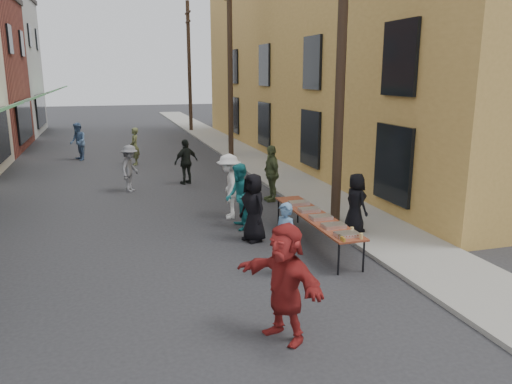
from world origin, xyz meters
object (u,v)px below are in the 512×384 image
guest_front_a (253,208)px  server (356,203)px  catering_tray_sausage (347,234)px  utility_pole_mid (230,65)px  guest_front_c (239,197)px  utility_pole_near (341,58)px  serving_table (316,217)px  utility_pole_far (189,68)px

guest_front_a → server: bearing=63.6°
catering_tray_sausage → guest_front_a: 2.76m
utility_pole_mid → guest_front_c: (-2.70, -11.70, -3.61)m
utility_pole_near → serving_table: (-1.26, -1.51, -3.79)m
guest_front_a → server: 2.69m
guest_front_c → catering_tray_sausage: bearing=28.1°
utility_pole_mid → utility_pole_far: (0.00, 12.00, 0.00)m
utility_pole_far → server: bearing=-89.9°
utility_pole_far → serving_table: 25.82m
guest_front_c → guest_front_a: bearing=10.0°
utility_pole_far → guest_front_c: (-2.70, -23.70, -3.61)m
guest_front_c → server: (2.75, -1.36, -0.03)m
utility_pole_near → guest_front_c: (-2.70, 0.30, -3.61)m
utility_pole_mid → guest_front_a: size_ratio=5.24×
utility_pole_near → catering_tray_sausage: size_ratio=18.00×
utility_pole_far → utility_pole_mid: bearing=-90.0°
utility_pole_mid → guest_front_c: 12.54m
serving_table → utility_pole_far: bearing=87.2°
utility_pole_mid → serving_table: (-1.26, -13.51, -3.79)m
utility_pole_mid → utility_pole_far: 12.00m
utility_pole_far → catering_tray_sausage: utility_pole_far is taller
serving_table → server: (1.31, 0.45, 0.15)m
serving_table → guest_front_a: bearing=150.9°
utility_pole_far → guest_front_c: size_ratio=5.04×
utility_pole_mid → guest_front_a: (-2.62, -12.76, -3.64)m
utility_pole_far → serving_table: utility_pole_far is taller
serving_table → guest_front_c: size_ratio=2.24×
serving_table → guest_front_c: bearing=128.4°
utility_pole_mid → catering_tray_sausage: bearing=-94.8°
utility_pole_mid → utility_pole_near: bearing=-90.0°
utility_pole_near → utility_pole_mid: 12.00m
catering_tray_sausage → guest_front_a: guest_front_a is taller
serving_table → guest_front_c: (-1.44, 1.81, 0.18)m
serving_table → utility_pole_near: bearing=50.1°
utility_pole_mid → catering_tray_sausage: (-1.26, -15.16, -3.71)m
utility_pole_near → guest_front_c: size_ratio=5.04×
utility_pole_mid → serving_table: utility_pole_mid is taller
serving_table → guest_front_a: guest_front_a is taller
utility_pole_mid → utility_pole_far: same height
utility_pole_mid → serving_table: size_ratio=2.25×
utility_pole_far → guest_front_c: bearing=-96.5°
utility_pole_mid → serving_table: bearing=-95.3°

